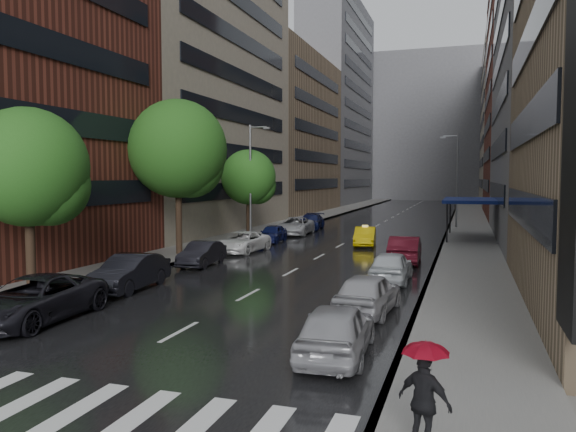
% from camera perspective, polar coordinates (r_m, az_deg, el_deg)
% --- Properties ---
extents(ground, '(220.00, 220.00, 0.00)m').
position_cam_1_polar(ground, '(15.64, -18.29, -14.91)').
color(ground, gray).
rests_on(ground, ground).
extents(road, '(14.00, 140.00, 0.01)m').
position_cam_1_polar(road, '(62.74, 9.65, -0.64)').
color(road, black).
rests_on(road, ground).
extents(sidewalk_left, '(4.00, 140.00, 0.15)m').
position_cam_1_polar(sidewalk_left, '(64.61, 1.72, -0.39)').
color(sidewalk_left, gray).
rests_on(sidewalk_left, ground).
extents(sidewalk_right, '(4.00, 140.00, 0.15)m').
position_cam_1_polar(sidewalk_right, '(62.11, 17.90, -0.76)').
color(sidewalk_right, gray).
rests_on(sidewalk_right, ground).
extents(crosswalk, '(13.15, 2.80, 0.01)m').
position_cam_1_polar(crosswalk, '(14.05, -22.62, -17.18)').
color(crosswalk, silver).
rests_on(crosswalk, ground).
extents(buildings_left, '(8.00, 108.00, 38.00)m').
position_cam_1_polar(buildings_left, '(75.41, -0.85, 12.37)').
color(buildings_left, maroon).
rests_on(buildings_left, ground).
extents(buildings_right, '(8.05, 109.10, 36.00)m').
position_cam_1_polar(buildings_right, '(69.62, 23.21, 11.95)').
color(buildings_right, '#937A5B').
rests_on(buildings_right, ground).
extents(building_far, '(40.00, 14.00, 32.00)m').
position_cam_1_polar(building_far, '(130.68, 14.01, 8.70)').
color(building_far, slate).
rests_on(building_far, ground).
extents(tree_near, '(4.95, 4.95, 7.90)m').
position_cam_1_polar(tree_near, '(25.70, -24.92, 4.49)').
color(tree_near, '#382619').
rests_on(tree_near, ground).
extents(tree_mid, '(6.19, 6.19, 9.86)m').
position_cam_1_polar(tree_mid, '(36.12, -11.12, 6.68)').
color(tree_mid, '#382619').
rests_on(tree_mid, ground).
extents(tree_far, '(4.57, 4.57, 7.29)m').
position_cam_1_polar(tree_far, '(46.86, -4.04, 3.95)').
color(tree_far, '#382619').
rests_on(tree_far, ground).
extents(taxi, '(1.92, 4.30, 1.37)m').
position_cam_1_polar(taxi, '(41.17, 7.83, -2.08)').
color(taxi, yellow).
rests_on(taxi, ground).
extents(parked_cars_left, '(2.88, 41.47, 1.58)m').
position_cam_1_polar(parked_cars_left, '(36.69, -5.13, -2.70)').
color(parked_cars_left, black).
rests_on(parked_cars_left, ground).
extents(parked_cars_right, '(2.15, 22.68, 1.60)m').
position_cam_1_polar(parked_cars_right, '(24.33, 9.52, -6.09)').
color(parked_cars_right, '#9C9CA1').
rests_on(parked_cars_right, ground).
extents(ped_red_umbrella, '(1.13, 0.86, 2.01)m').
position_cam_1_polar(ped_red_umbrella, '(10.61, 13.75, -16.48)').
color(ped_red_umbrella, black).
rests_on(ped_red_umbrella, sidewalk_right).
extents(street_lamp_left, '(1.74, 0.22, 9.00)m').
position_cam_1_polar(street_lamp_left, '(45.05, -3.75, 3.83)').
color(street_lamp_left, gray).
rests_on(street_lamp_left, sidewalk_left).
extents(street_lamp_right, '(1.74, 0.22, 9.00)m').
position_cam_1_polar(street_lamp_right, '(56.93, 16.72, 3.70)').
color(street_lamp_right, gray).
rests_on(street_lamp_right, sidewalk_right).
extents(awning, '(4.00, 8.00, 3.12)m').
position_cam_1_polar(awning, '(46.96, 17.98, 1.51)').
color(awning, navy).
rests_on(awning, sidewalk_right).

